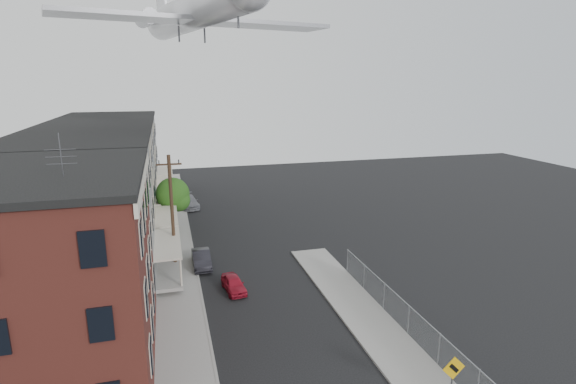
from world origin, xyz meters
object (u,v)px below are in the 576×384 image
car_mid (202,259)px  utility_pole (172,212)px  car_far (189,202)px  street_tree (174,196)px  airplane (192,11)px  warning_sign (453,375)px  car_near (234,284)px

car_mid → utility_pole: bearing=-177.2°
car_mid → car_far: (-0.00, 17.62, 0.05)m
street_tree → car_mid: 10.35m
car_mid → car_far: 17.62m
car_mid → airplane: (0.82, 8.94, 19.49)m
warning_sign → utility_pole: 22.25m
car_far → airplane: (0.82, -8.68, 19.44)m
car_far → airplane: 21.30m
warning_sign → car_far: bearing=104.1°
street_tree → car_mid: size_ratio=1.35×
utility_pole → airplane: 18.12m
car_near → car_mid: bearing=103.3°
airplane → warning_sign: bearing=-73.4°
utility_pole → car_far: bearing=83.6°
car_far → warning_sign: bearing=-83.0°
car_mid → street_tree: bearing=99.4°
airplane → utility_pole: bearing=-107.3°
car_near → car_far: bearing=87.6°
warning_sign → car_mid: 21.27m
utility_pole → car_near: bearing=-51.4°
car_near → car_mid: size_ratio=0.82×
car_mid → airplane: airplane is taller
street_tree → car_near: (3.47, -14.69, -2.92)m
warning_sign → car_far: warning_sign is taller
car_mid → warning_sign: bearing=-64.6°
car_near → car_mid: 5.19m
utility_pole → car_far: 18.28m
car_near → car_far: car_far is taller
car_mid → airplane: bearing=84.5°
warning_sign → car_mid: size_ratio=0.73×
street_tree → airplane: airplane is taller
car_near → airplane: airplane is taller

